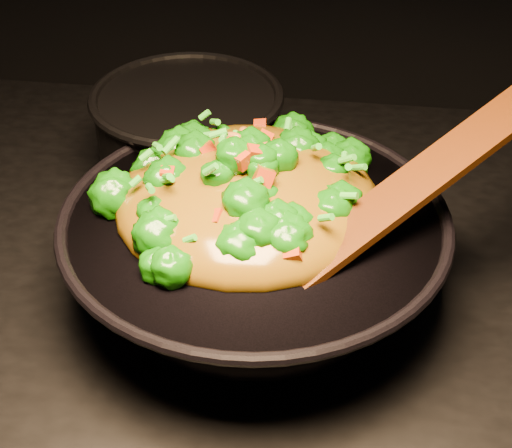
# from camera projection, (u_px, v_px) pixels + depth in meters

# --- Properties ---
(wok) EXTENTS (0.47, 0.47, 0.10)m
(wok) POSITION_uv_depth(u_px,v_px,m) (255.00, 259.00, 0.77)
(wok) COLOR black
(wok) RESTS_ON stovetop
(stir_fry) EXTENTS (0.33, 0.33, 0.09)m
(stir_fry) POSITION_uv_depth(u_px,v_px,m) (247.00, 167.00, 0.73)
(stir_fry) COLOR #136006
(stir_fry) RESTS_ON wok
(spatula) EXTENTS (0.25, 0.21, 0.12)m
(spatula) POSITION_uv_depth(u_px,v_px,m) (418.00, 182.00, 0.69)
(spatula) COLOR #3A1304
(spatula) RESTS_ON wok
(back_pot) EXTENTS (0.22, 0.22, 0.12)m
(back_pot) POSITION_uv_depth(u_px,v_px,m) (189.00, 138.00, 0.93)
(back_pot) COLOR black
(back_pot) RESTS_ON stovetop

